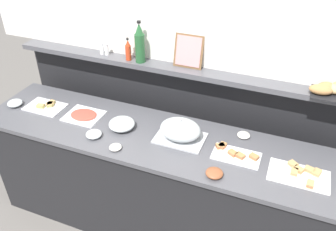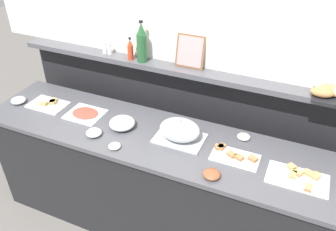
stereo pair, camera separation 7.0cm
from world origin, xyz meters
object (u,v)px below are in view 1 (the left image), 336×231
object	(u,v)px
serving_cloche	(180,130)
wine_bottle_green	(140,44)
condiment_bowl_teal	(214,173)
glass_bowl_medium	(122,124)
glass_bowl_large	(94,134)
sandwich_platter_side	(46,106)
framed_picture	(189,51)
sandwich_platter_front	(235,154)
hot_sauce_bottle	(128,50)
condiment_bowl_cream	(244,135)
glass_bowl_small	(15,103)
sandwich_platter_rear	(300,174)
salt_shaker	(102,49)
condiment_bowl_dark	(115,147)
cold_cuts_platter	(84,115)
pepper_shaker	(107,50)

from	to	relation	value
serving_cloche	wine_bottle_green	world-z (taller)	wine_bottle_green
condiment_bowl_teal	wine_bottle_green	xyz separation A→B (m)	(-0.78, 0.63, 0.47)
glass_bowl_medium	condiment_bowl_teal	bearing A→B (deg)	-16.93
glass_bowl_large	condiment_bowl_teal	world-z (taller)	glass_bowl_large
sandwich_platter_side	condiment_bowl_teal	distance (m)	1.47
condiment_bowl_teal	framed_picture	size ratio (longest dim) A/B	0.45
sandwich_platter_front	sandwich_platter_side	size ratio (longest dim) A/B	1.02
sandwich_platter_front	serving_cloche	size ratio (longest dim) A/B	0.90
glass_bowl_medium	framed_picture	world-z (taller)	framed_picture
sandwich_platter_side	hot_sauce_bottle	bearing A→B (deg)	33.14
glass_bowl_medium	condiment_bowl_cream	xyz separation A→B (m)	(0.84, 0.22, -0.02)
glass_bowl_medium	serving_cloche	bearing A→B (deg)	4.86
glass_bowl_small	hot_sauce_bottle	distance (m)	1.01
sandwich_platter_rear	salt_shaker	bearing A→B (deg)	164.09
glass_bowl_small	condiment_bowl_cream	xyz separation A→B (m)	(1.78, 0.26, -0.01)
condiment_bowl_dark	salt_shaker	size ratio (longest dim) A/B	0.97
glass_bowl_medium	salt_shaker	size ratio (longest dim) A/B	2.17
glass_bowl_large	condiment_bowl_cream	world-z (taller)	glass_bowl_large
serving_cloche	wine_bottle_green	bearing A→B (deg)	141.51
serving_cloche	glass_bowl_small	xyz separation A→B (m)	(-1.37, -0.08, -0.05)
sandwich_platter_front	cold_cuts_platter	bearing A→B (deg)	178.64
glass_bowl_medium	condiment_bowl_cream	size ratio (longest dim) A/B	2.09
serving_cloche	sandwich_platter_front	bearing A→B (deg)	-5.25
condiment_bowl_teal	wine_bottle_green	world-z (taller)	wine_bottle_green
condiment_bowl_teal	salt_shaker	xyz separation A→B (m)	(-1.12, 0.65, 0.37)
sandwich_platter_side	condiment_bowl_cream	xyz separation A→B (m)	(1.53, 0.19, 0.01)
glass_bowl_small	pepper_shaker	size ratio (longest dim) A/B	1.35
hot_sauce_bottle	framed_picture	xyz separation A→B (m)	(0.46, 0.06, 0.04)
condiment_bowl_cream	salt_shaker	world-z (taller)	salt_shaker
hot_sauce_bottle	pepper_shaker	world-z (taller)	hot_sauce_bottle
sandwich_platter_rear	hot_sauce_bottle	bearing A→B (deg)	162.16
sandwich_platter_rear	sandwich_platter_front	world-z (taller)	same
condiment_bowl_teal	glass_bowl_medium	bearing A→B (deg)	163.07
condiment_bowl_teal	glass_bowl_small	bearing A→B (deg)	173.63
sandwich_platter_front	framed_picture	distance (m)	0.81
condiment_bowl_dark	pepper_shaker	size ratio (longest dim) A/B	0.97
sandwich_platter_rear	condiment_bowl_cream	size ratio (longest dim) A/B	3.99
sandwich_platter_side	glass_bowl_large	world-z (taller)	glass_bowl_large
condiment_bowl_cream	condiment_bowl_teal	xyz separation A→B (m)	(-0.09, -0.45, 0.00)
cold_cuts_platter	pepper_shaker	xyz separation A→B (m)	(0.02, 0.39, 0.38)
sandwich_platter_front	glass_bowl_medium	distance (m)	0.83
sandwich_platter_rear	framed_picture	world-z (taller)	framed_picture
sandwich_platter_rear	framed_picture	xyz separation A→B (m)	(-0.90, 0.50, 0.46)
sandwich_platter_front	glass_bowl_large	world-z (taller)	glass_bowl_large
cold_cuts_platter	condiment_bowl_cream	distance (m)	1.20
sandwich_platter_side	glass_bowl_small	distance (m)	0.25
glass_bowl_large	sandwich_platter_front	bearing A→B (deg)	9.63
glass_bowl_medium	glass_bowl_small	size ratio (longest dim) A/B	1.61
serving_cloche	wine_bottle_green	size ratio (longest dim) A/B	1.08
sandwich_platter_rear	sandwich_platter_front	distance (m)	0.41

